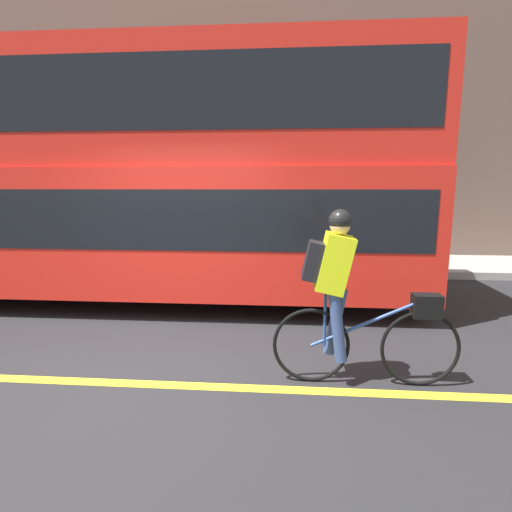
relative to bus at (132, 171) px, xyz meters
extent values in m
plane|color=#232326|center=(1.08, -3.01, -2.15)|extent=(80.00, 80.00, 0.00)
cube|color=yellow|center=(1.08, -2.96, -2.14)|extent=(50.00, 0.14, 0.01)
cube|color=gray|center=(1.08, 2.93, -2.07)|extent=(60.00, 2.16, 0.16)
cube|color=brown|center=(1.08, 4.17, 2.26)|extent=(60.00, 0.30, 8.82)
cylinder|color=black|center=(2.88, 0.00, -1.65)|extent=(0.99, 0.30, 0.99)
cube|color=red|center=(0.00, 0.00, -0.92)|extent=(9.28, 2.46, 1.87)
cube|color=black|center=(0.00, 0.00, -0.69)|extent=(8.91, 2.48, 0.82)
cube|color=red|center=(0.00, 0.00, 0.88)|extent=(9.28, 2.36, 1.72)
cube|color=black|center=(0.00, 0.00, 0.96)|extent=(8.91, 2.38, 0.96)
torus|color=black|center=(3.83, -2.76, -1.77)|extent=(0.75, 0.04, 0.75)
torus|color=black|center=(2.79, -2.76, -1.77)|extent=(0.75, 0.04, 0.75)
cylinder|color=#2D4C8C|center=(3.31, -2.76, -1.53)|extent=(1.05, 0.03, 0.51)
cylinder|color=#2D4C8C|center=(2.92, -2.76, -1.49)|extent=(0.03, 0.03, 0.55)
cube|color=black|center=(3.86, -2.76, -1.34)|extent=(0.26, 0.16, 0.22)
cube|color=#D8EA19|center=(2.99, -2.76, -0.95)|extent=(0.37, 0.32, 0.58)
cube|color=black|center=(2.79, -2.76, -0.93)|extent=(0.21, 0.26, 0.38)
cylinder|color=#384C7A|center=(3.03, -2.67, -1.55)|extent=(0.22, 0.11, 0.68)
cylinder|color=#384C7A|center=(3.03, -2.85, -1.55)|extent=(0.20, 0.11, 0.68)
sphere|color=tan|center=(3.03, -2.76, -0.59)|extent=(0.19, 0.19, 0.19)
sphere|color=black|center=(3.03, -2.76, -0.55)|extent=(0.21, 0.21, 0.21)
cylinder|color=#515156|center=(1.23, 2.83, -1.56)|extent=(0.48, 0.48, 0.86)
camera|label=1|loc=(2.55, -6.48, -0.23)|focal=28.00mm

